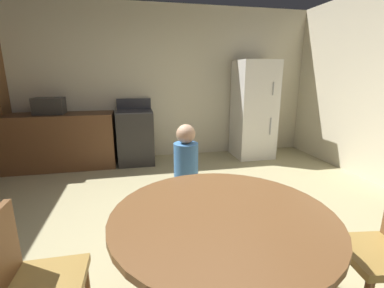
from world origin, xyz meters
name	(u,v)px	position (x,y,z in m)	size (l,w,h in m)	color
ground_plane	(184,250)	(0.00, 0.00, 0.00)	(14.00, 14.00, 0.00)	tan
wall_back	(153,84)	(0.00, 2.99, 1.35)	(6.19, 0.12, 2.70)	beige
kitchen_counter	(49,142)	(-1.76, 2.59, 0.45)	(2.08, 0.60, 0.90)	brown
oven_range	(136,137)	(-0.37, 2.60, 0.47)	(0.60, 0.60, 1.10)	#2D2B28
refrigerator	(254,110)	(1.79, 2.54, 0.88)	(0.68, 0.68, 1.76)	white
microwave	(49,106)	(-1.68, 2.59, 1.03)	(0.44, 0.32, 0.26)	#2D2B28
dining_table	(222,238)	(0.08, -0.76, 0.61)	(1.26, 1.26, 0.76)	brown
chair_west	(28,280)	(-0.94, -0.75, 0.50)	(0.40, 0.40, 0.87)	brown
person_child	(186,179)	(0.06, 0.22, 0.58)	(0.22, 0.22, 1.09)	#665B51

